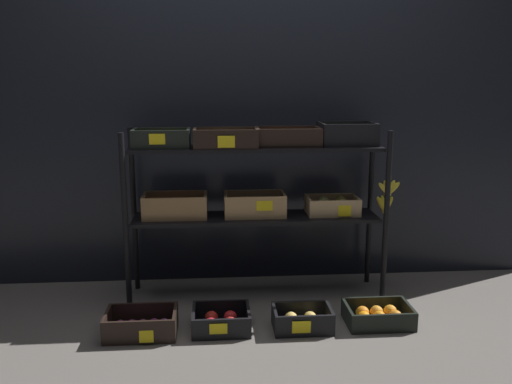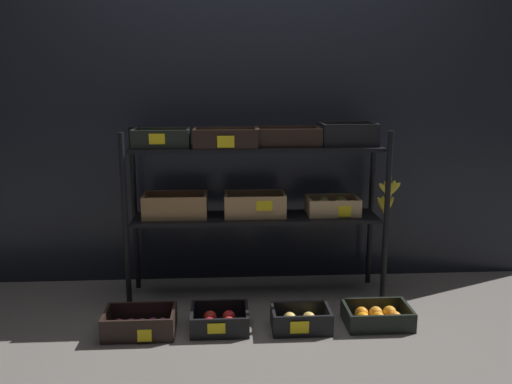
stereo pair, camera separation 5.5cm
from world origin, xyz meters
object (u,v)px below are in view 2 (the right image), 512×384
object	(u,v)px
crate_ground_apple_gold	(301,321)
crate_ground_orange	(377,317)
display_rack	(256,178)
crate_ground_apple_red	(220,321)
crate_ground_plum	(140,325)

from	to	relation	value
crate_ground_apple_gold	crate_ground_orange	world-z (taller)	crate_ground_apple_gold
display_rack	crate_ground_apple_gold	bearing A→B (deg)	-66.55
crate_ground_orange	crate_ground_apple_gold	bearing A→B (deg)	-175.47
display_rack	crate_ground_apple_red	world-z (taller)	display_rack
crate_ground_plum	crate_ground_orange	size ratio (longest dim) A/B	1.04
crate_ground_plum	crate_ground_apple_red	distance (m)	0.42
crate_ground_apple_red	crate_ground_orange	xyz separation A→B (m)	(0.85, 0.00, -0.00)
crate_ground_apple_gold	crate_ground_orange	bearing A→B (deg)	4.53
crate_ground_apple_red	crate_ground_apple_gold	size ratio (longest dim) A/B	0.98
crate_ground_orange	display_rack	bearing A→B (deg)	144.84
crate_ground_apple_gold	display_rack	bearing A→B (deg)	113.45
crate_ground_plum	crate_ground_apple_gold	world-z (taller)	crate_ground_plum
crate_ground_apple_red	crate_ground_apple_gold	bearing A→B (deg)	-4.12
crate_ground_apple_red	crate_ground_orange	size ratio (longest dim) A/B	0.87
crate_ground_apple_red	crate_ground_orange	distance (m)	0.85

